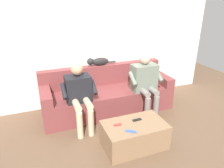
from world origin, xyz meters
name	(u,v)px	position (x,y,z in m)	size (l,w,h in m)	color
ground_plane	(122,129)	(0.00, 0.60, 0.00)	(8.00, 8.00, 0.00)	brown
back_wall	(98,37)	(0.00, -0.64, 1.36)	(5.08, 0.06, 2.72)	silver
couch	(107,96)	(0.00, -0.13, 0.30)	(2.48, 0.79, 0.85)	brown
coffee_table	(134,135)	(0.00, 1.06, 0.19)	(0.91, 0.55, 0.38)	#8C6B4C
person_left_seated	(145,80)	(-0.62, 0.23, 0.67)	(0.61, 0.53, 1.16)	slate
person_right_seated	(79,92)	(0.62, 0.24, 0.64)	(0.56, 0.60, 1.11)	black
cat_on_backrest	(98,62)	(0.09, -0.40, 0.93)	(0.58, 0.13, 0.17)	black
remote_black	(137,120)	(-0.07, 0.98, 0.39)	(0.14, 0.04, 0.02)	black
remote_red	(118,125)	(0.25, 1.00, 0.39)	(0.11, 0.03, 0.02)	#B73333
remote_blue	(131,131)	(0.14, 1.21, 0.39)	(0.15, 0.03, 0.02)	#3860B7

